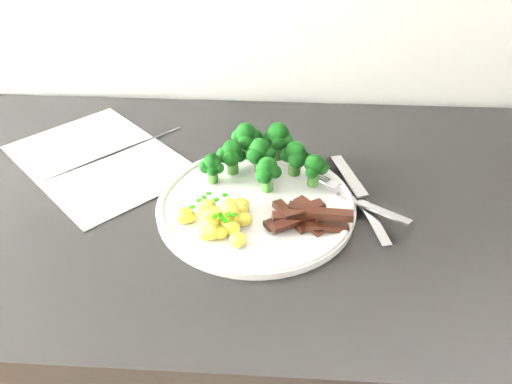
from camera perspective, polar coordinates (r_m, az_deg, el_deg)
The scene contains 8 objects.
counter at distance 1.12m, azimuth 1.82°, elevation -20.23°, with size 2.50×0.62×0.94m.
recipe_paper at distance 0.90m, azimuth -16.97°, elevation 3.47°, with size 0.37×0.36×0.00m.
plate at distance 0.75m, azimuth -0.00°, elevation -1.34°, with size 0.29×0.29×0.02m.
broccoli at distance 0.79m, azimuth 0.85°, elevation 4.41°, with size 0.19×0.12×0.07m.
potatoes at distance 0.70m, azimuth -3.99°, elevation -2.83°, with size 0.11×0.10×0.04m.
beef_strips at distance 0.71m, azimuth 5.28°, elevation -2.73°, with size 0.12×0.08×0.03m.
fork at distance 0.75m, azimuth 11.22°, elevation -0.79°, with size 0.15×0.13×0.02m.
knife at distance 0.76m, azimuth 12.04°, elevation -1.72°, with size 0.07×0.21×0.02m.
Camera 1 is at (0.14, 1.04, 1.40)m, focal length 36.05 mm.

